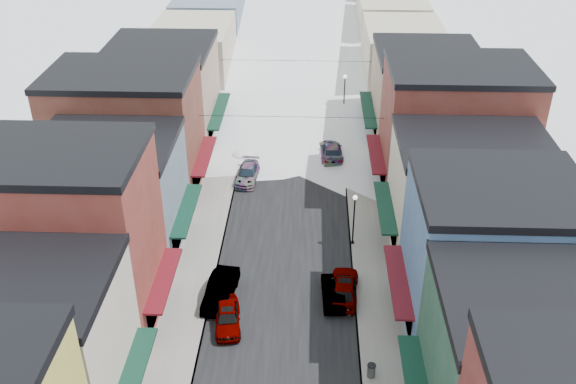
# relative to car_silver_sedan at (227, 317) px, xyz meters

# --- Properties ---
(road) EXTENTS (10.00, 160.00, 0.01)m
(road) POSITION_rel_car_silver_sedan_xyz_m (3.50, 40.12, -0.70)
(road) COLOR black
(road) RESTS_ON ground
(sidewalk_left) EXTENTS (3.20, 160.00, 0.15)m
(sidewalk_left) POSITION_rel_car_silver_sedan_xyz_m (-3.10, 40.12, -0.63)
(sidewalk_left) COLOR gray
(sidewalk_left) RESTS_ON ground
(sidewalk_right) EXTENTS (3.20, 160.00, 0.15)m
(sidewalk_right) POSITION_rel_car_silver_sedan_xyz_m (10.10, 40.12, -0.63)
(sidewalk_right) COLOR gray
(sidewalk_right) RESTS_ON ground
(curb_left) EXTENTS (0.10, 160.00, 0.15)m
(curb_left) POSITION_rel_car_silver_sedan_xyz_m (-1.55, 40.12, -0.63)
(curb_left) COLOR slate
(curb_left) RESTS_ON ground
(curb_right) EXTENTS (0.10, 160.00, 0.15)m
(curb_right) POSITION_rel_car_silver_sedan_xyz_m (8.55, 40.12, -0.63)
(curb_right) COLOR slate
(curb_right) RESTS_ON ground
(bldg_l_cream) EXTENTS (11.30, 8.20, 9.50)m
(bldg_l_cream) POSITION_rel_car_silver_sedan_xyz_m (-9.69, -7.38, 4.06)
(bldg_l_cream) COLOR beige
(bldg_l_cream) RESTS_ON ground
(bldg_l_brick_near) EXTENTS (12.30, 8.20, 12.50)m
(bldg_l_brick_near) POSITION_rel_car_silver_sedan_xyz_m (-10.19, 0.62, 5.55)
(bldg_l_brick_near) COLOR maroon
(bldg_l_brick_near) RESTS_ON ground
(bldg_l_grayblue) EXTENTS (11.30, 9.20, 9.00)m
(bldg_l_grayblue) POSITION_rel_car_silver_sedan_xyz_m (-9.69, 9.12, 3.80)
(bldg_l_grayblue) COLOR slate
(bldg_l_grayblue) RESTS_ON ground
(bldg_l_brick_far) EXTENTS (13.30, 9.20, 11.00)m
(bldg_l_brick_far) POSITION_rel_car_silver_sedan_xyz_m (-10.69, 18.12, 4.80)
(bldg_l_brick_far) COLOR brown
(bldg_l_brick_far) RESTS_ON ground
(bldg_l_tan) EXTENTS (11.30, 11.20, 10.00)m
(bldg_l_tan) POSITION_rel_car_silver_sedan_xyz_m (-9.69, 28.12, 4.30)
(bldg_l_tan) COLOR tan
(bldg_l_tan) RESTS_ON ground
(bldg_r_green) EXTENTS (11.30, 9.20, 9.50)m
(bldg_r_green) POSITION_rel_car_silver_sedan_xyz_m (16.69, -7.88, 4.05)
(bldg_r_green) COLOR #224839
(bldg_r_green) RESTS_ON ground
(bldg_r_blue) EXTENTS (11.30, 9.20, 10.50)m
(bldg_r_blue) POSITION_rel_car_silver_sedan_xyz_m (16.69, 1.12, 4.55)
(bldg_r_blue) COLOR #426696
(bldg_r_blue) RESTS_ON ground
(bldg_r_cream) EXTENTS (12.30, 9.20, 9.00)m
(bldg_r_cream) POSITION_rel_car_silver_sedan_xyz_m (17.19, 10.12, 3.80)
(bldg_r_cream) COLOR beige
(bldg_r_cream) RESTS_ON ground
(bldg_r_brick_far) EXTENTS (13.30, 9.20, 11.50)m
(bldg_r_brick_far) POSITION_rel_car_silver_sedan_xyz_m (17.69, 19.12, 5.05)
(bldg_r_brick_far) COLOR maroon
(bldg_r_brick_far) RESTS_ON ground
(bldg_r_tan) EXTENTS (11.30, 11.20, 9.50)m
(bldg_r_tan) POSITION_rel_car_silver_sedan_xyz_m (16.69, 29.12, 4.05)
(bldg_r_tan) COLOR #90745E
(bldg_r_tan) RESTS_ON ground
(distant_blocks) EXTENTS (34.00, 55.00, 8.00)m
(distant_blocks) POSITION_rel_car_silver_sedan_xyz_m (3.50, 63.12, 3.30)
(distant_blocks) COLOR gray
(distant_blocks) RESTS_ON ground
(overhead_cables) EXTENTS (16.40, 15.04, 0.04)m
(overhead_cables) POSITION_rel_car_silver_sedan_xyz_m (3.50, 27.62, 5.50)
(overhead_cables) COLOR black
(overhead_cables) RESTS_ON ground
(car_silver_sedan) EXTENTS (2.20, 4.31, 1.41)m
(car_silver_sedan) POSITION_rel_car_silver_sedan_xyz_m (0.00, 0.00, 0.00)
(car_silver_sedan) COLOR #A6A9AF
(car_silver_sedan) RESTS_ON ground
(car_dark_hatch) EXTENTS (2.29, 5.00, 1.59)m
(car_dark_hatch) POSITION_rel_car_silver_sedan_xyz_m (-0.80, 2.66, 0.09)
(car_dark_hatch) COLOR black
(car_dark_hatch) RESTS_ON ground
(car_silver_wagon) EXTENTS (2.21, 4.76, 1.34)m
(car_silver_wagon) POSITION_rel_car_silver_sedan_xyz_m (-0.50, 19.59, -0.03)
(car_silver_wagon) COLOR #ACAFB5
(car_silver_wagon) RESTS_ON ground
(car_green_sedan) EXTENTS (1.65, 4.23, 1.37)m
(car_green_sedan) POSITION_rel_car_silver_sedan_xyz_m (7.00, 2.87, -0.02)
(car_green_sedan) COLOR black
(car_green_sedan) RESTS_ON ground
(car_gray_suv) EXTENTS (2.30, 4.88, 1.61)m
(car_gray_suv) POSITION_rel_car_silver_sedan_xyz_m (7.80, 3.27, 0.10)
(car_gray_suv) COLOR gray
(car_gray_suv) RESTS_ON ground
(car_black_sedan) EXTENTS (2.45, 5.45, 1.55)m
(car_black_sedan) POSITION_rel_car_silver_sedan_xyz_m (7.32, 24.32, 0.07)
(car_black_sedan) COLOR black
(car_black_sedan) RESTS_ON ground
(car_lane_silver) EXTENTS (2.28, 4.91, 1.63)m
(car_lane_silver) POSITION_rel_car_silver_sedan_xyz_m (2.42, 40.74, 0.11)
(car_lane_silver) COLOR #93949A
(car_lane_silver) RESTS_ON ground
(car_lane_white) EXTENTS (3.26, 6.07, 1.62)m
(car_lane_white) POSITION_rel_car_silver_sedan_xyz_m (5.24, 45.19, 0.11)
(car_lane_white) COLOR silver
(car_lane_white) RESTS_ON ground
(trash_can) EXTENTS (0.54, 0.54, 0.91)m
(trash_can) POSITION_rel_car_silver_sedan_xyz_m (9.13, -4.29, -0.09)
(trash_can) COLOR #4E5153
(trash_can) RESTS_ON sidewalk_right
(streetlamp_near) EXTENTS (0.36, 0.36, 4.35)m
(streetlamp_near) POSITION_rel_car_silver_sedan_xyz_m (8.70, 9.59, 2.19)
(streetlamp_near) COLOR black
(streetlamp_near) RESTS_ON sidewalk_right
(streetlamp_far) EXTENTS (0.41, 0.41, 4.97)m
(streetlamp_far) POSITION_rel_car_silver_sedan_xyz_m (8.86, 33.90, 2.58)
(streetlamp_far) COLOR black
(streetlamp_far) RESTS_ON sidewalk_right
(snow_pile_mid) EXTENTS (2.07, 2.47, 0.87)m
(snow_pile_mid) POSITION_rel_car_silver_sedan_xyz_m (-0.78, 2.16, -0.29)
(snow_pile_mid) COLOR white
(snow_pile_mid) RESTS_ON ground
(snow_pile_far) EXTENTS (2.26, 2.59, 0.95)m
(snow_pile_far) POSITION_rel_car_silver_sedan_xyz_m (-1.38, 23.73, -0.25)
(snow_pile_far) COLOR white
(snow_pile_far) RESTS_ON ground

